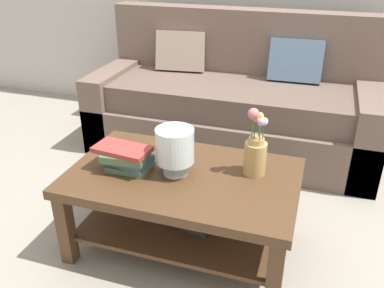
# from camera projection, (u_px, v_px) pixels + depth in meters

# --- Properties ---
(ground_plane) EXTENTS (10.00, 10.00, 0.00)m
(ground_plane) POSITION_uv_depth(u_px,v_px,m) (199.00, 209.00, 2.63)
(ground_plane) COLOR gray
(couch) EXTENTS (2.20, 0.90, 1.06)m
(couch) POSITION_uv_depth(u_px,v_px,m) (233.00, 104.00, 3.30)
(couch) COLOR brown
(couch) RESTS_ON ground
(coffee_table) EXTENTS (1.19, 0.73, 0.46)m
(coffee_table) POSITION_uv_depth(u_px,v_px,m) (183.00, 194.00, 2.18)
(coffee_table) COLOR #4C331E
(coffee_table) RESTS_ON ground
(book_stack_main) EXTENTS (0.31, 0.22, 0.13)m
(book_stack_main) POSITION_uv_depth(u_px,v_px,m) (126.00, 157.00, 2.14)
(book_stack_main) COLOR #51704C
(book_stack_main) RESTS_ON coffee_table
(glass_hurricane_vase) EXTENTS (0.20, 0.20, 0.25)m
(glass_hurricane_vase) POSITION_uv_depth(u_px,v_px,m) (175.00, 147.00, 2.06)
(glass_hurricane_vase) COLOR silver
(glass_hurricane_vase) RESTS_ON coffee_table
(flower_pitcher) EXTENTS (0.12, 0.12, 0.36)m
(flower_pitcher) POSITION_uv_depth(u_px,v_px,m) (255.00, 151.00, 2.07)
(flower_pitcher) COLOR tan
(flower_pitcher) RESTS_ON coffee_table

